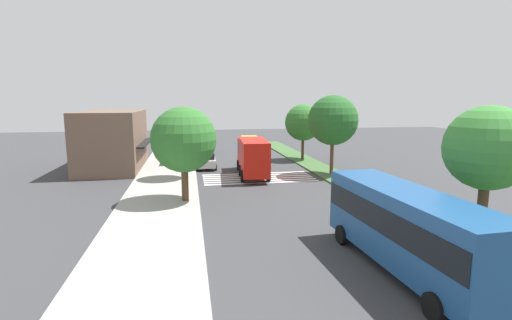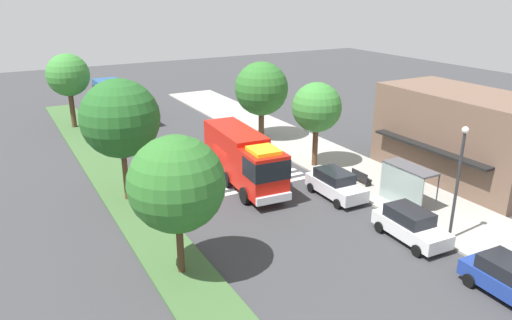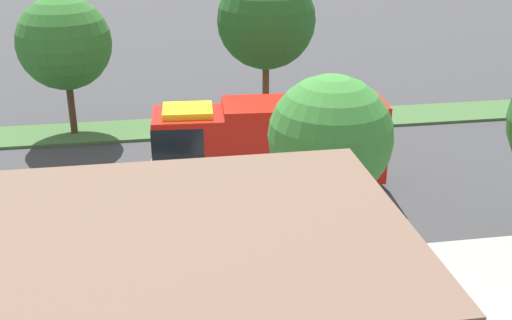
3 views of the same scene
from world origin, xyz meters
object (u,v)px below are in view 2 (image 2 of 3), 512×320
object	(u,v)px
bench_near_shelter	(361,177)
sidewalk_tree_west	(317,108)
fire_truck	(244,158)
parked_car_mid	(410,225)
parked_car_east	(512,280)
sidewalk_tree_far_west	(261,89)
transit_bus	(118,99)
median_tree_center	(177,184)
bus_stop_shelter	(406,178)
parked_car_west	(335,184)
street_lamp	(459,175)
median_tree_far_west	(68,75)
median_tree_west	(120,119)

from	to	relation	value
bench_near_shelter	sidewalk_tree_west	distance (m)	6.20
fire_truck	sidewalk_tree_west	bearing A→B (deg)	101.10
parked_car_mid	parked_car_east	size ratio (longest dim) A/B	1.01
fire_truck	sidewalk_tree_far_west	xyz separation A→B (m)	(-9.16, 6.53, 2.54)
transit_bus	sidewalk_tree_far_west	world-z (taller)	sidewalk_tree_far_west
transit_bus	median_tree_center	size ratio (longest dim) A/B	1.52
parked_car_mid	bus_stop_shelter	distance (m)	4.54
parked_car_west	bus_stop_shelter	bearing A→B (deg)	42.98
transit_bus	street_lamp	distance (m)	36.03
fire_truck	parked_car_west	distance (m)	6.41
sidewalk_tree_far_west	sidewalk_tree_west	distance (m)	8.33
median_tree_far_west	median_tree_center	world-z (taller)	median_tree_far_west
bus_stop_shelter	median_tree_west	size ratio (longest dim) A/B	0.45
median_tree_west	fire_truck	bearing A→B (deg)	79.01
parked_car_east	street_lamp	distance (m)	5.96
bus_stop_shelter	sidewalk_tree_far_west	xyz separation A→B (m)	(-16.96, -0.69, 2.74)
parked_car_east	sidewalk_tree_far_west	bearing A→B (deg)	177.13
median_tree_far_west	transit_bus	bearing A→B (deg)	104.28
parked_car_mid	sidewalk_tree_far_west	distance (m)	20.78
sidewalk_tree_far_west	bench_near_shelter	bearing A→B (deg)	2.92
sidewalk_tree_far_west	median_tree_far_west	distance (m)	18.76
street_lamp	sidewalk_tree_west	bearing A→B (deg)	178.26
parked_car_mid	parked_car_east	distance (m)	6.00
street_lamp	median_tree_far_west	distance (m)	36.39
transit_bus	parked_car_east	bearing A→B (deg)	-172.11
parked_car_west	bench_near_shelter	bearing A→B (deg)	106.23
parked_car_west	parked_car_east	bearing A→B (deg)	1.11
street_lamp	bus_stop_shelter	bearing A→B (deg)	166.45
parked_car_east	fire_truck	bearing A→B (deg)	-163.94
street_lamp	median_tree_west	xyz separation A→B (m)	(-13.85, -13.93, 1.61)
bench_near_shelter	sidewalk_tree_west	xyz separation A→B (m)	(-4.64, -0.66, 4.07)
parked_car_mid	street_lamp	size ratio (longest dim) A/B	0.71
parked_car_mid	parked_car_east	world-z (taller)	parked_car_mid
fire_truck	median_tree_west	xyz separation A→B (m)	(-1.51, -7.80, 3.39)
bench_near_shelter	sidewalk_tree_far_west	bearing A→B (deg)	-177.08
street_lamp	fire_truck	bearing A→B (deg)	-153.59
bus_stop_shelter	median_tree_center	size ratio (longest dim) A/B	0.51
transit_bus	sidewalk_tree_far_west	bearing A→B (deg)	-146.90
fire_truck	median_tree_west	distance (m)	8.64
median_tree_far_west	street_lamp	bearing A→B (deg)	22.52
fire_truck	median_tree_center	world-z (taller)	median_tree_center
sidewalk_tree_west	median_tree_far_west	xyz separation A→B (m)	(-20.42, -14.33, 0.55)
bus_stop_shelter	sidewalk_tree_west	distance (m)	9.10
transit_bus	street_lamp	bearing A→B (deg)	-167.89
parked_car_east	median_tree_far_west	xyz separation A→B (m)	(-38.42, -12.13, 4.33)
fire_truck	bench_near_shelter	world-z (taller)	fire_truck
parked_car_east	bench_near_shelter	distance (m)	13.67
fire_truck	transit_bus	distance (m)	22.67
median_tree_west	parked_car_west	bearing A→B (deg)	63.35
bus_stop_shelter	median_tree_far_west	bearing A→B (deg)	-152.66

